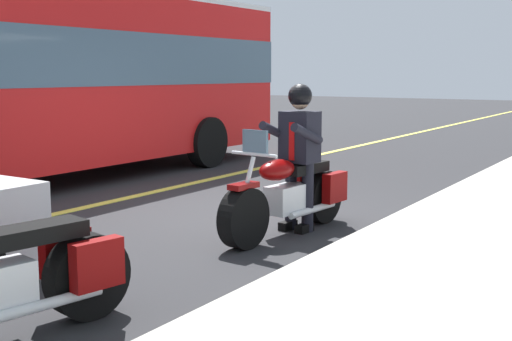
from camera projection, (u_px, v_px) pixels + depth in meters
ground_plane at (240, 213)px, 8.75m from camera, size 80.00×80.00×0.00m
lane_center_stripe at (131, 197)px, 9.83m from camera, size 60.00×0.16×0.01m
motorcycle_main at (290, 195)px, 7.57m from camera, size 2.22×0.71×1.26m
rider_main at (299, 144)px, 7.63m from camera, size 0.65×0.58×1.74m
bus_near at (30, 72)px, 10.71m from camera, size 11.05×2.70×3.30m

